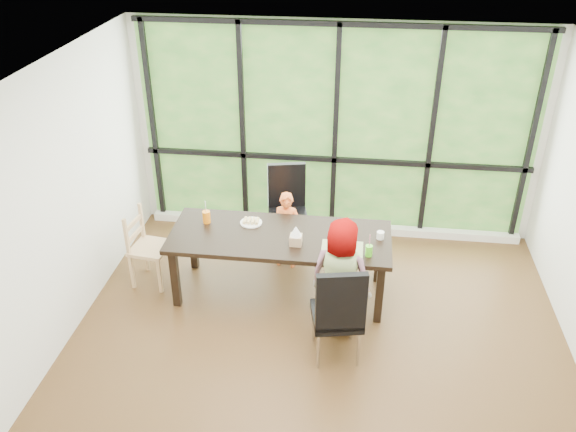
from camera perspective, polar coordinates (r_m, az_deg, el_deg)
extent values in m
plane|color=black|center=(6.18, 2.84, -11.61)|extent=(5.00, 5.00, 0.00)
plane|color=silver|center=(7.40, 4.57, 8.06)|extent=(5.00, 0.00, 5.00)
cube|color=#254B1D|center=(7.39, 4.56, 8.00)|extent=(4.80, 0.02, 2.65)
cube|color=silver|center=(7.89, 4.16, -1.01)|extent=(4.80, 0.12, 0.10)
cube|color=black|center=(6.56, -0.76, -4.63)|extent=(2.43, 1.12, 0.75)
cube|color=black|center=(7.24, 0.00, 0.51)|extent=(0.55, 0.55, 1.08)
cube|color=black|center=(5.68, 4.70, -8.91)|extent=(0.54, 0.54, 1.08)
cube|color=tan|center=(6.87, -13.02, -3.00)|extent=(0.45, 0.47, 0.90)
imported|color=orange|center=(6.97, -0.13, -1.37)|extent=(0.37, 0.27, 0.95)
imported|color=gray|center=(5.94, 5.24, -5.86)|extent=(0.70, 0.54, 1.27)
cube|color=tan|center=(6.15, 5.20, -3.13)|extent=(0.43, 0.31, 0.01)
cylinder|color=white|center=(6.58, -3.55, -0.64)|extent=(0.24, 0.24, 0.02)
cylinder|color=white|center=(6.12, 5.22, -3.25)|extent=(0.21, 0.21, 0.01)
cylinder|color=orange|center=(6.61, -7.81, -0.09)|extent=(0.09, 0.09, 0.14)
cylinder|color=#57DC24|center=(6.05, 7.74, -3.31)|extent=(0.07, 0.07, 0.12)
cylinder|color=white|center=(6.35, 8.83, -1.83)|extent=(0.08, 0.08, 0.08)
cube|color=tan|center=(6.17, 0.76, -2.30)|extent=(0.12, 0.12, 0.11)
cylinder|color=white|center=(6.56, -7.87, 0.73)|extent=(0.01, 0.04, 0.20)
cylinder|color=pink|center=(5.99, 7.81, -2.52)|extent=(0.01, 0.04, 0.20)
cone|color=white|center=(6.12, 0.76, -1.44)|extent=(0.12, 0.12, 0.11)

